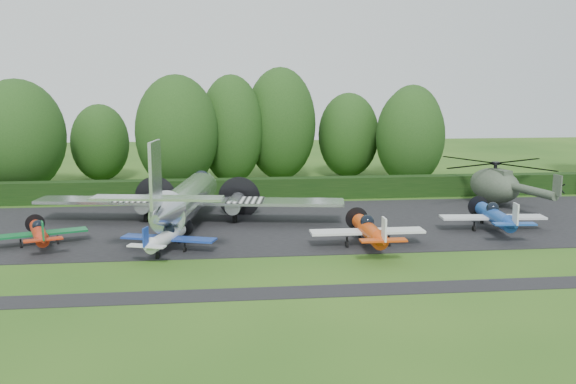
{
  "coord_description": "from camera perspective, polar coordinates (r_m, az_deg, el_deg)",
  "views": [
    {
      "loc": [
        -4.92,
        -38.35,
        11.18
      ],
      "look_at": [
        0.51,
        10.59,
        2.5
      ],
      "focal_mm": 40.0,
      "sensor_mm": 36.0,
      "label": 1
    }
  ],
  "objects": [
    {
      "name": "tree_5",
      "position": [
        74.17,
        5.39,
        5.04
      ],
      "size": [
        6.94,
        6.94,
        9.69
      ],
      "color": "black",
      "rests_on": "ground"
    },
    {
      "name": "apron",
      "position": [
        49.87,
        -0.51,
        -2.96
      ],
      "size": [
        70.0,
        18.0,
        0.01
      ],
      "primitive_type": "cube",
      "color": "black",
      "rests_on": "ground"
    },
    {
      "name": "hedgerow",
      "position": [
        60.6,
        -1.57,
        -0.64
      ],
      "size": [
        90.0,
        1.6,
        2.0
      ],
      "primitive_type": "cube",
      "color": "black",
      "rests_on": "ground"
    },
    {
      "name": "tree_4",
      "position": [
        74.09,
        -16.36,
        4.22
      ],
      "size": [
        6.36,
        6.36,
        8.52
      ],
      "color": "black",
      "rests_on": "ground"
    },
    {
      "name": "helicopter",
      "position": [
        59.96,
        17.92,
        0.82
      ],
      "size": [
        12.25,
        14.35,
        3.95
      ],
      "rotation": [
        0.0,
        0.0,
        -0.22
      ],
      "color": "#384535",
      "rests_on": "ground"
    },
    {
      "name": "ground",
      "position": [
        40.25,
        0.94,
        -6.13
      ],
      "size": [
        160.0,
        160.0,
        0.0
      ],
      "primitive_type": "plane",
      "color": "#224A14",
      "rests_on": "ground"
    },
    {
      "name": "light_plane_white",
      "position": [
        42.6,
        -10.79,
        -3.99
      ],
      "size": [
        6.32,
        6.64,
        2.43
      ],
      "rotation": [
        0.0,
        0.0,
        0.32
      ],
      "color": "silver",
      "rests_on": "ground"
    },
    {
      "name": "tree_1",
      "position": [
        66.25,
        -9.86,
        5.23
      ],
      "size": [
        8.4,
        8.4,
        11.7
      ],
      "color": "black",
      "rests_on": "ground"
    },
    {
      "name": "tree_10",
      "position": [
        69.53,
        10.82,
        4.86
      ],
      "size": [
        7.28,
        7.28,
        10.36
      ],
      "color": "black",
      "rests_on": "ground"
    },
    {
      "name": "light_plane_blue",
      "position": [
        49.62,
        17.94,
        -2.06
      ],
      "size": [
        7.73,
        8.13,
        2.97
      ],
      "rotation": [
        0.0,
        0.0,
        0.08
      ],
      "color": "navy",
      "rests_on": "ground"
    },
    {
      "name": "tree_6",
      "position": [
        73.63,
        10.94,
        5.23
      ],
      "size": [
        7.04,
        7.04,
        10.61
      ],
      "color": "black",
      "rests_on": "ground"
    },
    {
      "name": "transport_plane",
      "position": [
        49.32,
        -9.01,
        -0.67
      ],
      "size": [
        24.13,
        18.5,
        7.73
      ],
      "rotation": [
        0.0,
        0.0,
        0.16
      ],
      "color": "silver",
      "rests_on": "ground"
    },
    {
      "name": "tree_8",
      "position": [
        69.32,
        -5.05,
        5.54
      ],
      "size": [
        6.86,
        6.86,
        11.72
      ],
      "color": "black",
      "rests_on": "ground"
    },
    {
      "name": "taxiway_verge",
      "position": [
        34.58,
        2.22,
        -8.87
      ],
      "size": [
        70.0,
        2.0,
        0.0
      ],
      "primitive_type": "cube",
      "color": "black",
      "rests_on": "ground"
    },
    {
      "name": "tree_0",
      "position": [
        68.58,
        -22.88,
        4.57
      ],
      "size": [
        9.17,
        9.17,
        11.27
      ],
      "color": "black",
      "rests_on": "ground"
    },
    {
      "name": "light_plane_orange",
      "position": [
        43.15,
        7.22,
        -3.41
      ],
      "size": [
        7.73,
        8.12,
        2.97
      ],
      "rotation": [
        0.0,
        0.0,
        0.0
      ],
      "color": "#C43C0B",
      "rests_on": "ground"
    },
    {
      "name": "tree_9",
      "position": [
        71.79,
        -0.68,
        6.06
      ],
      "size": [
        7.9,
        7.9,
        12.53
      ],
      "color": "black",
      "rests_on": "ground"
    },
    {
      "name": "light_plane_red",
      "position": [
        46.28,
        -21.24,
        -3.39
      ],
      "size": [
        6.32,
        6.65,
        2.43
      ],
      "rotation": [
        0.0,
        0.0,
        -0.34
      ],
      "color": "#B02810",
      "rests_on": "ground"
    }
  ]
}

